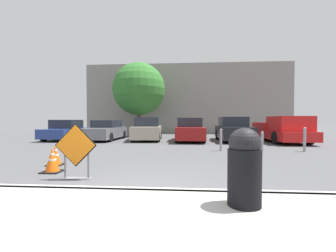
% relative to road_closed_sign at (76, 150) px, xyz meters
% --- Properties ---
extents(ground_plane, '(96.00, 96.00, 0.00)m').
position_rel_road_closed_sign_xyz_m(ground_plane, '(1.76, 8.97, -0.68)').
color(ground_plane, '#4C4C4F').
extents(sidewalk_strip, '(29.99, 3.05, 0.14)m').
position_rel_road_closed_sign_xyz_m(sidewalk_strip, '(1.76, -2.55, -0.61)').
color(sidewalk_strip, '#999993').
rests_on(sidewalk_strip, ground_plane).
extents(curb_lip, '(29.99, 0.20, 0.14)m').
position_rel_road_closed_sign_xyz_m(curb_lip, '(1.76, -1.03, -0.61)').
color(curb_lip, '#999993').
rests_on(curb_lip, ground_plane).
extents(road_closed_sign, '(1.00, 0.20, 1.30)m').
position_rel_road_closed_sign_xyz_m(road_closed_sign, '(0.00, 0.00, 0.00)').
color(road_closed_sign, black).
rests_on(road_closed_sign, ground_plane).
extents(traffic_cone_nearest, '(0.49, 0.49, 0.66)m').
position_rel_road_closed_sign_xyz_m(traffic_cone_nearest, '(-0.98, 0.65, -0.37)').
color(traffic_cone_nearest, black).
rests_on(traffic_cone_nearest, ground_plane).
extents(traffic_cone_second, '(0.44, 0.44, 0.63)m').
position_rel_road_closed_sign_xyz_m(traffic_cone_second, '(-1.43, 1.54, -0.38)').
color(traffic_cone_second, black).
rests_on(traffic_cone_second, ground_plane).
extents(parked_car_nearest, '(1.96, 4.24, 1.40)m').
position_rel_road_closed_sign_xyz_m(parked_car_nearest, '(-5.80, 10.14, -0.04)').
color(parked_car_nearest, navy).
rests_on(parked_car_nearest, ground_plane).
extents(parked_car_second, '(1.87, 4.55, 1.37)m').
position_rel_road_closed_sign_xyz_m(parked_car_second, '(-2.92, 10.23, -0.05)').
color(parked_car_second, slate).
rests_on(parked_car_second, ground_plane).
extents(parked_car_third, '(2.07, 4.23, 1.57)m').
position_rel_road_closed_sign_xyz_m(parked_car_third, '(-0.05, 10.28, 0.03)').
color(parked_car_third, '#A39984').
rests_on(parked_car_third, ground_plane).
extents(parked_car_fourth, '(1.87, 4.23, 1.53)m').
position_rel_road_closed_sign_xyz_m(parked_car_fourth, '(2.83, 9.77, 0.02)').
color(parked_car_fourth, maroon).
rests_on(parked_car_fourth, ground_plane).
extents(parked_car_fifth, '(1.99, 4.47, 1.59)m').
position_rel_road_closed_sign_xyz_m(parked_car_fifth, '(5.71, 10.07, 0.05)').
color(parked_car_fifth, black).
rests_on(parked_car_fifth, ground_plane).
extents(pickup_truck, '(2.19, 5.45, 1.61)m').
position_rel_road_closed_sign_xyz_m(pickup_truck, '(8.59, 9.39, 0.04)').
color(pickup_truck, red).
rests_on(pickup_truck, ground_plane).
extents(trash_bin, '(0.48, 0.48, 1.14)m').
position_rel_road_closed_sign_xyz_m(trash_bin, '(3.40, -1.71, 0.03)').
color(trash_bin, black).
rests_on(trash_bin, sidewalk_strip).
extents(bollard_nearest, '(0.12, 0.12, 0.99)m').
position_rel_road_closed_sign_xyz_m(bollard_nearest, '(4.15, 5.19, -0.16)').
color(bollard_nearest, gray).
rests_on(bollard_nearest, ground_plane).
extents(bollard_second, '(0.12, 0.12, 0.88)m').
position_rel_road_closed_sign_xyz_m(bollard_second, '(5.96, 5.19, -0.22)').
color(bollard_second, gray).
rests_on(bollard_second, ground_plane).
extents(bollard_third, '(0.12, 0.12, 1.07)m').
position_rel_road_closed_sign_xyz_m(bollard_third, '(7.77, 5.19, -0.12)').
color(bollard_third, gray).
rests_on(bollard_third, ground_plane).
extents(building_facade_backdrop, '(20.83, 5.00, 7.12)m').
position_rel_road_closed_sign_xyz_m(building_facade_backdrop, '(2.71, 20.21, 2.87)').
color(building_facade_backdrop, gray).
rests_on(building_facade_backdrop, ground_plane).
extents(street_tree_behind_lot, '(4.62, 4.62, 6.43)m').
position_rel_road_closed_sign_xyz_m(street_tree_behind_lot, '(-1.53, 14.61, 3.43)').
color(street_tree_behind_lot, '#513823').
rests_on(street_tree_behind_lot, ground_plane).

